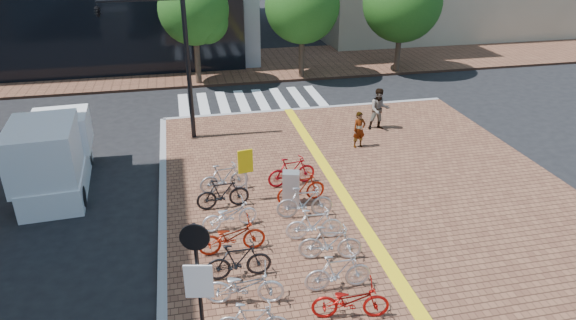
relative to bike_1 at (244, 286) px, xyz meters
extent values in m
plane|color=black|center=(2.01, 1.38, -0.66)|extent=(120.00, 120.00, 0.00)
cube|color=gray|center=(5.01, 13.38, -0.58)|extent=(14.00, 0.25, 0.15)
cube|color=brown|center=(2.01, 22.38, -0.58)|extent=(70.00, 8.00, 0.15)
cube|color=silver|center=(-0.99, 15.38, -0.65)|extent=(0.50, 4.00, 0.01)
cube|color=silver|center=(0.01, 15.38, -0.65)|extent=(0.50, 4.00, 0.01)
cube|color=silver|center=(1.01, 15.38, -0.65)|extent=(0.50, 4.00, 0.01)
cube|color=silver|center=(2.01, 15.38, -0.65)|extent=(0.50, 4.00, 0.01)
cube|color=silver|center=(3.01, 15.38, -0.65)|extent=(0.50, 4.00, 0.01)
cube|color=silver|center=(4.01, 15.38, -0.65)|extent=(0.50, 4.00, 0.01)
cube|color=silver|center=(5.01, 15.38, -0.65)|extent=(0.50, 4.00, 0.01)
cube|color=silver|center=(6.01, 15.38, -0.65)|extent=(0.50, 4.00, 0.01)
cylinder|color=#38281E|center=(0.01, 18.88, 0.79)|extent=(0.32, 0.32, 2.60)
sphere|color=#194714|center=(0.01, 18.88, 3.54)|extent=(3.80, 3.80, 3.80)
sphere|color=#194714|center=(0.61, 18.58, 2.94)|extent=(2.40, 2.40, 2.40)
cylinder|color=#38281E|center=(6.01, 18.88, 0.79)|extent=(0.32, 0.32, 2.60)
sphere|color=#194714|center=(6.01, 18.88, 3.54)|extent=(4.20, 4.20, 4.20)
sphere|color=#194714|center=(6.61, 18.58, 2.94)|extent=(2.40, 2.40, 2.40)
cylinder|color=#38281E|center=(12.01, 18.88, 0.79)|extent=(0.32, 0.32, 2.60)
sphere|color=#194714|center=(12.01, 18.88, 3.54)|extent=(4.60, 4.60, 4.60)
sphere|color=#194714|center=(12.61, 18.58, 2.94)|extent=(2.40, 2.40, 2.40)
imported|color=silver|center=(0.00, 0.00, 0.00)|extent=(2.02, 1.01, 1.02)
imported|color=black|center=(-0.01, 1.00, 0.01)|extent=(1.74, 0.51, 1.04)
imported|color=#A7200B|center=(-0.05, 2.18, -0.01)|extent=(1.93, 0.77, 1.00)
imported|color=white|center=(0.03, 3.41, -0.06)|extent=(1.80, 0.92, 0.90)
imported|color=black|center=(-0.05, 4.66, 0.01)|extent=(1.75, 0.61, 1.03)
imported|color=#A4A4A8|center=(0.11, 5.75, 0.01)|extent=(1.77, 0.76, 1.03)
imported|color=#B4100C|center=(2.35, -1.02, -0.03)|extent=(1.91, 0.95, 0.96)
imported|color=silver|center=(2.36, 0.01, 0.01)|extent=(1.73, 0.49, 1.04)
imported|color=#A7A7AB|center=(2.53, 1.26, 0.02)|extent=(1.80, 0.83, 1.05)
imported|color=white|center=(2.36, 2.30, -0.01)|extent=(1.70, 0.61, 1.00)
imported|color=#A5A5A9|center=(2.38, 3.53, 0.03)|extent=(1.81, 0.61, 1.07)
imported|color=#A01D0B|center=(2.50, 4.49, 0.00)|extent=(1.74, 0.74, 1.01)
imported|color=#A30B15|center=(2.46, 5.73, 0.02)|extent=(1.81, 0.76, 1.05)
imported|color=gray|center=(5.86, 8.36, 0.24)|extent=(0.60, 0.45, 1.50)
imported|color=#4F5864|center=(7.36, 10.03, 0.42)|extent=(0.99, 0.82, 1.86)
cube|color=#ACACB1|center=(2.14, 4.41, 0.08)|extent=(0.62, 0.52, 1.17)
cylinder|color=#B7B7BC|center=(0.76, 4.99, 0.39)|extent=(0.08, 0.08, 1.79)
cube|color=yellow|center=(0.76, 4.94, 0.94)|extent=(0.50, 0.14, 0.80)
cylinder|color=black|center=(-1.06, -1.28, 1.09)|extent=(0.10, 0.10, 3.20)
cylinder|color=black|center=(-1.06, -1.34, 2.42)|extent=(0.59, 0.17, 0.60)
cube|color=silver|center=(-1.06, -1.34, 1.36)|extent=(0.58, 0.16, 0.80)
cylinder|color=black|center=(-0.68, 10.89, 2.64)|extent=(0.19, 0.19, 6.30)
cylinder|color=black|center=(-2.26, 10.89, 5.22)|extent=(3.15, 0.13, 0.13)
imported|color=black|center=(-3.83, 10.89, 4.90)|extent=(0.28, 1.30, 0.53)
cube|color=white|center=(-5.56, 7.56, -0.19)|extent=(2.23, 4.74, 0.93)
cube|color=white|center=(-5.64, 8.89, 0.94)|extent=(2.07, 2.07, 1.34)
cube|color=white|center=(-5.51, 6.73, 1.09)|extent=(2.23, 3.00, 1.85)
cylinder|color=black|center=(-6.53, 9.15, -0.30)|extent=(0.27, 0.73, 0.72)
cylinder|color=black|center=(-6.34, 5.86, -0.30)|extent=(0.27, 0.73, 0.72)
cylinder|color=black|center=(-4.79, 9.26, -0.30)|extent=(0.27, 0.73, 0.72)
cylinder|color=black|center=(-4.59, 5.96, -0.30)|extent=(0.27, 0.73, 0.72)
camera|label=1|loc=(-1.07, -9.85, 8.03)|focal=32.00mm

